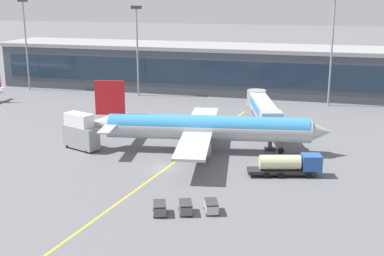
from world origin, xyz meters
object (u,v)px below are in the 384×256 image
Objects in this scene: main_airliner at (206,128)px; fuel_tanker at (289,165)px; baggage_cart_2 at (211,206)px; baggage_cart_0 at (160,208)px; baggage_cart_1 at (186,207)px; catering_lift at (81,132)px.

fuel_tanker is (14.73, -8.58, -2.45)m from main_airliner.
main_airliner reaches higher than baggage_cart_2.
baggage_cart_0 is (0.41, -26.52, -3.41)m from main_airliner.
baggage_cart_1 is (-11.32, -16.85, -0.96)m from fuel_tanker.
baggage_cart_1 is (24.69, -21.19, -2.28)m from catering_lift.
fuel_tanker is 36.29m from catering_lift.
baggage_cart_1 is at bearing -82.35° from main_airliner.
fuel_tanker is 22.97m from baggage_cart_0.
fuel_tanker is 3.68× the size of baggage_cart_2.
baggage_cart_0 is 1.00× the size of baggage_cart_2.
baggage_cart_2 is (3.01, 1.08, 0.00)m from baggage_cart_1.
main_airliner is at bearing 11.29° from catering_lift.
baggage_cart_0 is at bearing -160.27° from baggage_cart_1.
baggage_cart_2 is (6.02, 2.16, 0.00)m from baggage_cart_0.
catering_lift is 2.40× the size of baggage_cart_1.
fuel_tanker is 17.85m from baggage_cart_2.
catering_lift is at bearing 139.36° from baggage_cart_1.
baggage_cart_1 is at bearing -123.88° from fuel_tanker.
fuel_tanker is at bearing 56.12° from baggage_cart_1.
catering_lift is at bearing 144.02° from baggage_cart_2.
baggage_cart_0 is at bearing -160.27° from baggage_cart_2.
baggage_cart_1 is at bearing -160.27° from baggage_cart_2.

